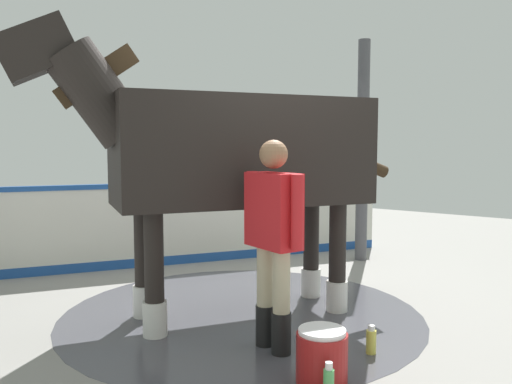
{
  "coord_description": "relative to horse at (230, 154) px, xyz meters",
  "views": [
    {
      "loc": [
        4.0,
        2.87,
        1.56
      ],
      "look_at": [
        0.6,
        0.3,
        1.18
      ],
      "focal_mm": 36.14,
      "sensor_mm": 36.0,
      "label": 1
    }
  ],
  "objects": [
    {
      "name": "handler",
      "position": [
        0.42,
        0.77,
        -0.57
      ],
      "size": [
        0.35,
        0.63,
        1.61
      ],
      "rotation": [
        0.0,
        0.0,
        2.82
      ],
      "color": "black",
      "rests_on": "ground"
    },
    {
      "name": "roof_post_far",
      "position": [
        -2.87,
        -0.07,
        -0.01
      ],
      "size": [
        0.16,
        0.16,
        2.97
      ],
      "primitive_type": "cylinder",
      "color": "#4C4C51",
      "rests_on": "ground"
    },
    {
      "name": "barrier_wall",
      "position": [
        -1.25,
        -1.85,
        -0.99
      ],
      "size": [
        5.09,
        3.11,
        1.09
      ],
      "color": "silver",
      "rests_on": "ground"
    },
    {
      "name": "wet_patch",
      "position": [
        -0.1,
        0.06,
        -1.49
      ],
      "size": [
        3.33,
        3.33,
        0.0
      ],
      "primitive_type": "cylinder",
      "color": "#4C4C54",
      "rests_on": "ground"
    },
    {
      "name": "bottle_shampoo",
      "position": [
        0.04,
        1.41,
        -1.39
      ],
      "size": [
        0.08,
        0.08,
        0.22
      ],
      "color": "#D8CC4C",
      "rests_on": "ground"
    },
    {
      "name": "ground_plane",
      "position": [
        -0.44,
        0.12,
        -1.5
      ],
      "size": [
        16.0,
        16.0,
        0.02
      ],
      "primitive_type": "cube",
      "color": "gray"
    },
    {
      "name": "horse",
      "position": [
        0.0,
        0.0,
        0.0
      ],
      "size": [
        3.18,
        2.15,
        2.58
      ],
      "rotation": [
        0.0,
        0.0,
        -0.54
      ],
      "color": "black",
      "rests_on": "ground"
    },
    {
      "name": "bottle_spray",
      "position": [
        0.89,
        1.52,
        -1.38
      ],
      "size": [
        0.07,
        0.07,
        0.25
      ],
      "color": "#4CA559",
      "rests_on": "ground"
    },
    {
      "name": "wash_bucket",
      "position": [
        0.68,
        1.35,
        -1.31
      ],
      "size": [
        0.34,
        0.34,
        0.36
      ],
      "color": "maroon",
      "rests_on": "ground"
    }
  ]
}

